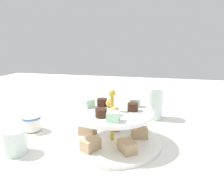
% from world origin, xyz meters
% --- Properties ---
extents(ground_plane, '(2.40, 2.40, 0.00)m').
position_xyz_m(ground_plane, '(0.00, 0.00, 0.00)').
color(ground_plane, silver).
extents(tiered_serving_stand, '(0.28, 0.28, 0.16)m').
position_xyz_m(tiered_serving_stand, '(0.00, -0.00, 0.04)').
color(tiered_serving_stand, white).
rests_on(tiered_serving_stand, ground_plane).
extents(water_glass_tall_right, '(0.07, 0.07, 0.12)m').
position_xyz_m(water_glass_tall_right, '(0.10, 0.24, 0.06)').
color(water_glass_tall_right, silver).
rests_on(water_glass_tall_right, ground_plane).
extents(water_glass_short_left, '(0.06, 0.06, 0.07)m').
position_xyz_m(water_glass_short_left, '(-0.23, -0.12, 0.03)').
color(water_glass_short_left, silver).
rests_on(water_glass_short_left, ground_plane).
extents(teacup_with_saucer, '(0.09, 0.09, 0.05)m').
position_xyz_m(teacup_with_saucer, '(-0.27, 0.02, 0.02)').
color(teacup_with_saucer, white).
rests_on(teacup_with_saucer, ground_plane).
extents(butter_knife_right, '(0.15, 0.10, 0.00)m').
position_xyz_m(butter_knife_right, '(-0.20, 0.24, 0.00)').
color(butter_knife_right, silver).
rests_on(butter_knife_right, ground_plane).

